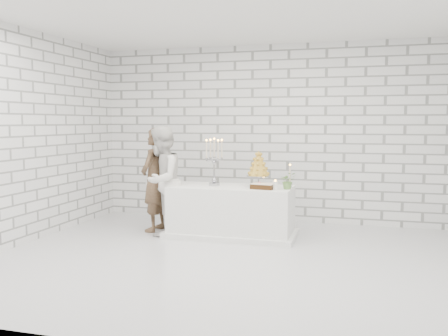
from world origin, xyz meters
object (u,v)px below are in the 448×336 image
(cake_table, at_px, (231,211))
(bride, at_px, (161,180))
(groom, at_px, (155,180))
(candelabra, at_px, (214,162))
(croquembouche, at_px, (259,169))

(cake_table, xyz_separation_m, bride, (-1.05, -0.16, 0.45))
(bride, bearing_deg, groom, -135.81)
(cake_table, xyz_separation_m, candelabra, (-0.26, -0.00, 0.73))
(bride, relative_size, croquembouche, 3.06)
(groom, bearing_deg, bride, 48.45)
(cake_table, relative_size, bride, 1.10)
(groom, relative_size, candelabra, 2.25)
(candelabra, relative_size, croquembouche, 1.33)
(cake_table, xyz_separation_m, groom, (-1.25, 0.03, 0.43))
(cake_table, relative_size, groom, 1.12)
(bride, distance_m, candelabra, 0.85)
(bride, bearing_deg, croquembouche, 96.73)
(groom, height_order, bride, bride)
(groom, height_order, candelabra, groom)
(cake_table, distance_m, bride, 1.15)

